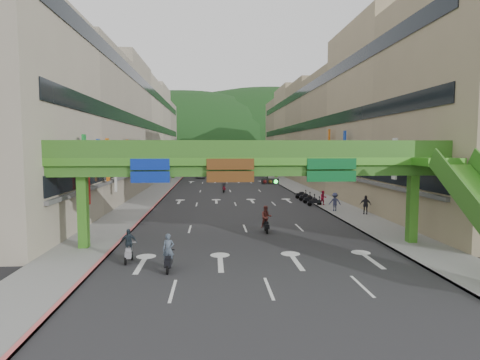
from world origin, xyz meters
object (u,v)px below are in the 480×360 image
(scooter_rider_near, at_px, (168,254))
(scooter_rider_mid, at_px, (266,219))
(car_silver, at_px, (200,175))
(overpass_near, at_px, (268,170))
(car_yellow, at_px, (238,173))
(pedestrian_red, at_px, (323,199))

(scooter_rider_near, bearing_deg, scooter_rider_mid, 55.16)
(car_silver, bearing_deg, overpass_near, -93.27)
(scooter_rider_near, xyz_separation_m, car_silver, (-0.28, 64.29, -0.26))
(overpass_near, distance_m, car_yellow, 66.47)
(car_yellow, relative_size, pedestrian_red, 2.52)
(scooter_rider_near, height_order, car_silver, scooter_rider_near)
(car_yellow, bearing_deg, pedestrian_red, -73.64)
(overpass_near, relative_size, car_yellow, 6.90)
(overpass_near, xyz_separation_m, car_silver, (-6.22, 59.91, -4.51))
(overpass_near, relative_size, car_silver, 6.59)
(car_yellow, bearing_deg, scooter_rider_near, -88.13)
(car_silver, bearing_deg, pedestrian_red, -79.24)
(overpass_near, distance_m, pedestrian_red, 20.86)
(scooter_rider_mid, bearing_deg, car_yellow, 88.48)
(car_silver, bearing_deg, scooter_rider_near, -98.96)
(car_silver, xyz_separation_m, car_yellow, (8.44, 6.37, -0.01))
(scooter_rider_near, relative_size, scooter_rider_mid, 0.97)
(car_silver, xyz_separation_m, pedestrian_red, (15.09, -41.55, 0.11))
(car_yellow, bearing_deg, overpass_near, -83.46)
(scooter_rider_mid, bearing_deg, car_silver, 97.08)
(car_yellow, bearing_deg, scooter_rider_mid, -83.06)
(car_silver, bearing_deg, scooter_rider_mid, -92.13)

